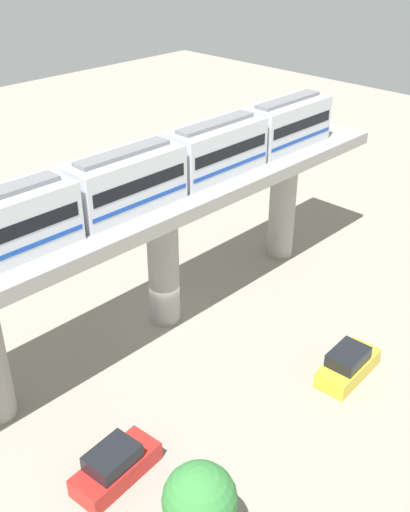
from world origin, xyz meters
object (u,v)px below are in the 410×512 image
(train, at_px, (173,164))
(parked_car_yellow, at_px, (348,365))
(parked_car_red, at_px, (115,466))
(tree_near_viaduct, at_px, (200,500))

(train, relative_size, parked_car_yellow, 6.39)
(train, distance_m, parked_car_yellow, 14.80)
(train, bearing_deg, parked_car_red, 124.39)
(parked_car_yellow, distance_m, parked_car_red, 13.82)
(train, relative_size, parked_car_red, 6.31)
(train, distance_m, tree_near_viaduct, 18.26)
(parked_car_yellow, bearing_deg, parked_car_red, 71.27)
(parked_car_yellow, height_order, parked_car_red, same)
(train, xyz_separation_m, parked_car_red, (-7.52, 10.99, -9.35))
(tree_near_viaduct, bearing_deg, parked_car_yellow, -83.07)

